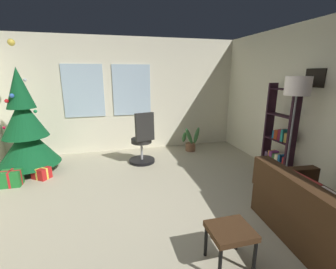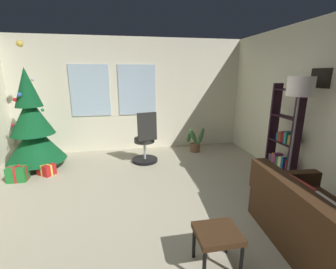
{
  "view_description": "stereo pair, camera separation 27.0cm",
  "coord_description": "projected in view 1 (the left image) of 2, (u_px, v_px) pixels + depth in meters",
  "views": [
    {
      "loc": [
        -0.45,
        -2.57,
        1.89
      ],
      "look_at": [
        0.54,
        1.21,
        0.85
      ],
      "focal_mm": 24.66,
      "sensor_mm": 36.0,
      "label": 1
    },
    {
      "loc": [
        -0.19,
        -2.63,
        1.89
      ],
      "look_at": [
        0.54,
        1.21,
        0.85
      ],
      "focal_mm": 24.66,
      "sensor_mm": 36.0,
      "label": 2
    }
  ],
  "objects": [
    {
      "name": "ground_plane",
      "position": [
        151.0,
        227.0,
        3.01
      ],
      "size": [
        5.53,
        6.29,
        0.1
      ],
      "primitive_type": "cube",
      "color": "#B0A88D"
    },
    {
      "name": "wall_back_with_windows",
      "position": [
        125.0,
        96.0,
        5.63
      ],
      "size": [
        5.53,
        0.12,
        2.72
      ],
      "color": "silver",
      "rests_on": "ground_plane"
    },
    {
      "name": "footstool",
      "position": [
        230.0,
        234.0,
        2.28
      ],
      "size": [
        0.43,
        0.38,
        0.42
      ],
      "color": "#3A2413",
      "rests_on": "ground_plane"
    },
    {
      "name": "holiday_tree",
      "position": [
        26.0,
        131.0,
        4.41
      ],
      "size": [
        1.13,
        1.13,
        2.47
      ],
      "color": "#4C331E",
      "rests_on": "ground_plane"
    },
    {
      "name": "gift_box_red",
      "position": [
        41.0,
        173.0,
        4.28
      ],
      "size": [
        0.37,
        0.35,
        0.22
      ],
      "color": "red",
      "rests_on": "ground_plane"
    },
    {
      "name": "gift_box_green",
      "position": [
        11.0,
        178.0,
        3.98
      ],
      "size": [
        0.32,
        0.23,
        0.28
      ],
      "color": "#1E722D",
      "rests_on": "ground_plane"
    },
    {
      "name": "office_chair",
      "position": [
        143.0,
        143.0,
        4.93
      ],
      "size": [
        0.56,
        0.56,
        1.12
      ],
      "color": "black",
      "rests_on": "ground_plane"
    },
    {
      "name": "bookshelf",
      "position": [
        279.0,
        138.0,
        4.21
      ],
      "size": [
        0.18,
        0.64,
        1.72
      ],
      "color": "black",
      "rests_on": "ground_plane"
    },
    {
      "name": "floor_lamp",
      "position": [
        297.0,
        94.0,
        3.46
      ],
      "size": [
        0.37,
        0.37,
        1.85
      ],
      "color": "slate",
      "rests_on": "ground_plane"
    },
    {
      "name": "potted_plant",
      "position": [
        190.0,
        142.0,
        5.76
      ],
      "size": [
        0.49,
        0.41,
        0.65
      ],
      "color": "brown",
      "rests_on": "ground_plane"
    }
  ]
}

